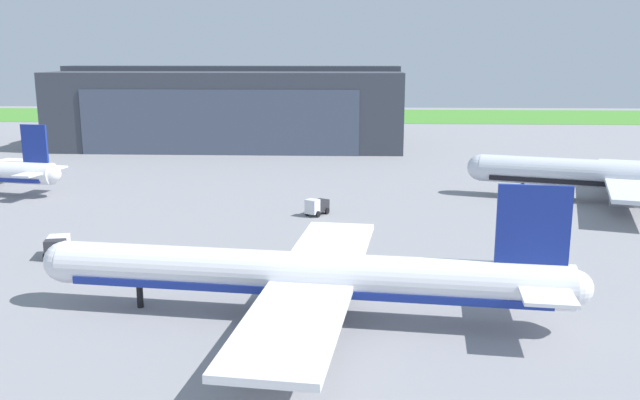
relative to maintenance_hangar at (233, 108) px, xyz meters
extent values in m
plane|color=gray|center=(30.18, -100.42, -9.06)|extent=(440.00, 440.00, 0.00)
cube|color=#478A31|center=(30.18, 80.32, -9.02)|extent=(440.00, 56.00, 0.08)
cube|color=#383D47|center=(0.00, 0.09, -0.14)|extent=(80.57, 35.56, 17.84)
cube|color=#424C60|center=(0.00, -17.84, -1.93)|extent=(61.23, 0.30, 14.27)
cube|color=#383D47|center=(0.00, 0.09, 9.38)|extent=(80.57, 8.53, 1.20)
cylinder|color=white|center=(25.19, -109.92, -5.20)|extent=(43.18, 8.49, 3.68)
sphere|color=white|center=(3.80, -107.50, -5.20)|extent=(3.53, 3.53, 3.53)
sphere|color=white|center=(46.57, -112.34, -5.20)|extent=(2.87, 2.87, 2.87)
cube|color=navy|center=(25.19, -109.92, -6.22)|extent=(39.76, 8.14, 0.64)
cube|color=navy|center=(43.15, -111.95, -0.24)|extent=(5.60, 1.03, 6.26)
cube|color=white|center=(44.32, -109.29, -4.84)|extent=(4.43, 5.56, 0.28)
cube|color=white|center=(43.69, -114.81, -4.84)|extent=(4.43, 5.56, 0.28)
cube|color=white|center=(27.13, -100.42, -5.67)|extent=(8.78, 17.95, 0.56)
cube|color=white|center=(24.96, -119.61, -5.67)|extent=(8.78, 17.95, 0.56)
cylinder|color=gray|center=(26.18, -101.71, -6.98)|extent=(3.70, 2.40, 2.02)
cylinder|color=gray|center=(24.32, -118.15, -6.98)|extent=(3.70, 2.40, 2.02)
cylinder|color=black|center=(10.65, -108.28, -8.05)|extent=(0.56, 0.56, 2.01)
cylinder|color=black|center=(27.12, -108.19, -8.05)|extent=(0.56, 0.56, 2.01)
cylinder|color=black|center=(26.68, -112.03, -8.05)|extent=(0.56, 0.56, 2.01)
cylinder|color=silver|center=(68.98, -63.61, -4.76)|extent=(40.57, 16.01, 4.19)
sphere|color=silver|center=(49.31, -57.61, -4.76)|extent=(4.02, 4.02, 4.02)
cube|color=black|center=(68.98, -63.61, -5.91)|extent=(37.44, 15.09, 0.73)
cube|color=silver|center=(72.52, -54.82, -5.29)|extent=(11.13, 17.78, 0.56)
cube|color=silver|center=(67.01, -72.89, -5.29)|extent=(11.13, 17.78, 0.56)
cylinder|color=gray|center=(71.37, -55.86, -6.74)|extent=(4.48, 3.37, 2.30)
cylinder|color=gray|center=(66.64, -71.38, -6.74)|extent=(4.48, 3.37, 2.30)
cylinder|color=black|center=(55.60, -59.53, -7.96)|extent=(0.56, 0.56, 2.20)
cylinder|color=black|center=(71.20, -61.99, -7.96)|extent=(0.56, 0.56, 2.20)
cylinder|color=black|center=(69.91, -66.20, -7.96)|extent=(0.56, 0.56, 2.20)
sphere|color=white|center=(-16.88, -63.66, -5.31)|extent=(2.67, 2.67, 2.67)
cube|color=navy|center=(-19.47, -63.19, -0.69)|extent=(4.28, 1.15, 5.82)
cube|color=white|center=(-18.37, -60.75, -4.97)|extent=(3.76, 5.24, 0.28)
cube|color=white|center=(-19.28, -65.87, -4.97)|extent=(3.76, 5.24, 0.28)
cube|color=#2D2D33|center=(-2.75, -95.01, -7.76)|extent=(2.40, 1.80, 1.81)
cube|color=white|center=(-3.14, -93.30, -7.76)|extent=(2.57, 2.58, 1.79)
cylinder|color=black|center=(-3.89, -95.24, -8.66)|extent=(0.43, 0.84, 0.80)
cylinder|color=black|center=(-1.62, -94.73, -8.66)|extent=(0.43, 0.84, 0.80)
cylinder|color=black|center=(-4.36, -93.19, -8.66)|extent=(0.43, 0.84, 0.80)
cylinder|color=black|center=(-2.09, -92.67, -8.66)|extent=(0.43, 0.84, 0.80)
cube|color=silver|center=(23.76, -73.90, -7.66)|extent=(2.16, 2.10, 1.95)
cube|color=#28282D|center=(24.73, -72.24, -7.88)|extent=(2.60, 2.86, 1.51)
cylinder|color=black|center=(22.99, -73.41, -8.63)|extent=(0.66, 0.87, 0.85)
cylinder|color=black|center=(24.56, -74.33, -8.63)|extent=(0.66, 0.87, 0.85)
cylinder|color=black|center=(24.15, -71.43, -8.63)|extent=(0.66, 0.87, 0.85)
cylinder|color=black|center=(25.72, -72.35, -8.63)|extent=(0.66, 0.87, 0.85)
camera|label=1|loc=(29.03, -162.93, 12.65)|focal=37.63mm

